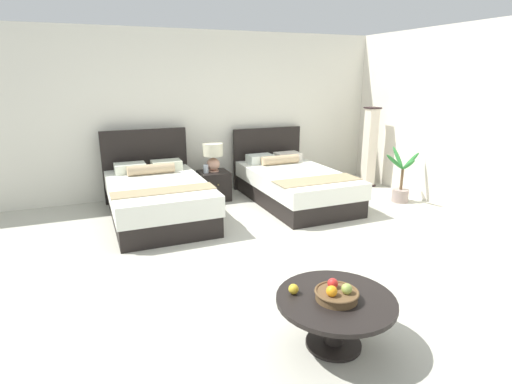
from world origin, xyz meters
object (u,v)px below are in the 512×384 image
potted_palm (401,185)px  bed_near_corner (293,184)px  table_lamp (213,154)px  coffee_table (335,309)px  nightstand (214,186)px  vase (206,169)px  loose_apple (294,289)px  fruit_bowl (337,294)px  floor_lamp_corner (370,147)px  bed_near_window (157,197)px

potted_palm → bed_near_corner: bearing=157.0°
table_lamp → coffee_table: 4.02m
nightstand → vase: bearing=-164.1°
loose_apple → fruit_bowl: bearing=-36.8°
bed_near_corner → table_lamp: bed_near_corner is taller
vase → fruit_bowl: (-0.10, -3.95, -0.09)m
bed_near_corner → nightstand: 1.29m
nightstand → coffee_table: size_ratio=0.53×
bed_near_corner → floor_lamp_corner: floor_lamp_corner is taller
table_lamp → fruit_bowl: (-0.24, -4.01, -0.30)m
bed_near_corner → floor_lamp_corner: (1.71, 0.34, 0.42)m
coffee_table → floor_lamp_corner: floor_lamp_corner is taller
bed_near_corner → nightstand: (-1.15, 0.57, -0.05)m
table_lamp → bed_near_window: bearing=-149.5°
floor_lamp_corner → nightstand: bearing=175.4°
vase → floor_lamp_corner: size_ratio=0.09×
loose_apple → potted_palm: potted_palm is taller
vase → loose_apple: 3.78m
bed_near_corner → vase: bearing=157.8°
bed_near_window → coffee_table: size_ratio=2.37×
table_lamp → coffee_table: (-0.23, -3.99, -0.44)m
bed_near_window → bed_near_corner: size_ratio=0.94×
coffee_table → table_lamp: bearing=86.7°
coffee_table → fruit_bowl: bearing=-117.3°
table_lamp → vase: bearing=-156.8°
bed_near_window → fruit_bowl: size_ratio=6.45×
vase → coffee_table: (-0.09, -3.93, -0.23)m
bed_near_window → floor_lamp_corner: 3.89m
nightstand → table_lamp: (0.00, 0.02, 0.51)m
nightstand → potted_palm: 3.01m
nightstand → loose_apple: size_ratio=6.11×
bed_near_window → loose_apple: bed_near_window is taller
potted_palm → table_lamp: bearing=155.3°
fruit_bowl → loose_apple: bearing=143.2°
nightstand → floor_lamp_corner: floor_lamp_corner is taller
loose_apple → table_lamp: bearing=82.6°
vase → potted_palm: size_ratio=0.15×
coffee_table → floor_lamp_corner: bearing=50.5°
coffee_table → vase: bearing=88.7°
loose_apple → vase: bearing=84.6°
vase → floor_lamp_corner: (3.00, -0.19, 0.18)m
nightstand → bed_near_window: bearing=-150.4°
table_lamp → vase: size_ratio=3.41×
nightstand → floor_lamp_corner: 2.91m
nightstand → potted_palm: potted_palm is taller
loose_apple → floor_lamp_corner: floor_lamp_corner is taller
coffee_table → fruit_bowl: 0.14m
bed_near_corner → loose_apple: size_ratio=28.96×
bed_near_window → fruit_bowl: 3.51m
fruit_bowl → floor_lamp_corner: floor_lamp_corner is taller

